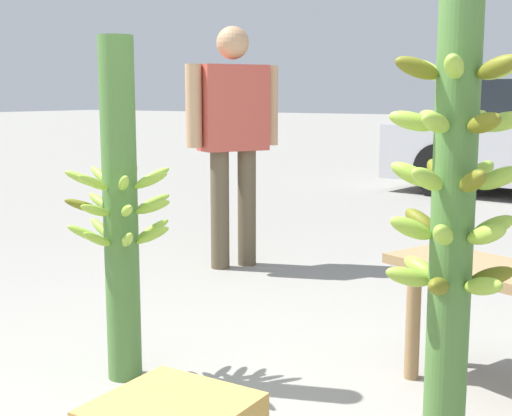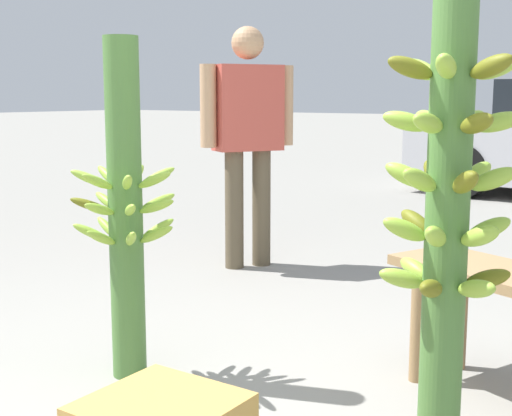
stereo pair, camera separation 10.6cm
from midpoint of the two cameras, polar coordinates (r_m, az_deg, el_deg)
The scene contains 3 objects.
banana_stalk_left at distance 2.93m, azimuth -9.39°, elevation -0.19°, with size 0.45×0.44×1.39m.
banana_stalk_center at distance 2.07m, azimuth 16.49°, elevation -0.08°, with size 0.38×0.39×1.62m.
vendor_person at distance 4.78m, azimuth -0.02°, elevation 6.47°, with size 0.44×0.62×1.61m.
Camera 2 is at (1.39, -1.63, 1.16)m, focal length 50.00 mm.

